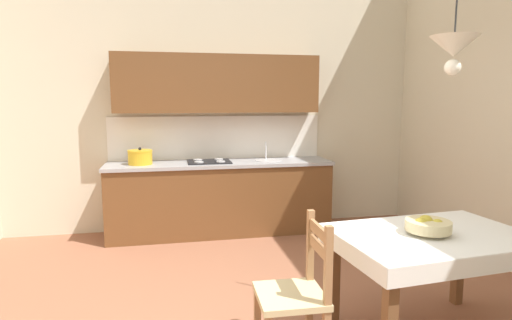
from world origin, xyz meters
TOP-DOWN VIEW (x-y plane):
  - wall_back at (0.00, 2.87)m, footprint 5.83×0.12m
  - kitchen_cabinetry at (-0.00, 2.54)m, footprint 2.74×0.63m
  - dining_table at (1.15, -0.15)m, footprint 1.37×0.99m
  - dining_chair_tv_side at (0.16, -0.21)m, footprint 0.43×0.43m
  - fruit_bowl at (1.10, -0.16)m, footprint 0.30×0.30m
  - pendant_lamp at (1.29, -0.05)m, footprint 0.32×0.32m

SIDE VIEW (x-z plane):
  - dining_chair_tv_side at x=0.16m, z-range -0.02..0.91m
  - dining_table at x=1.15m, z-range 0.24..0.99m
  - fruit_bowl at x=1.10m, z-range 0.75..0.87m
  - kitchen_cabinetry at x=0.00m, z-range -0.24..1.96m
  - pendant_lamp at x=1.29m, z-range 1.60..2.40m
  - wall_back at x=0.00m, z-range 0.00..4.02m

